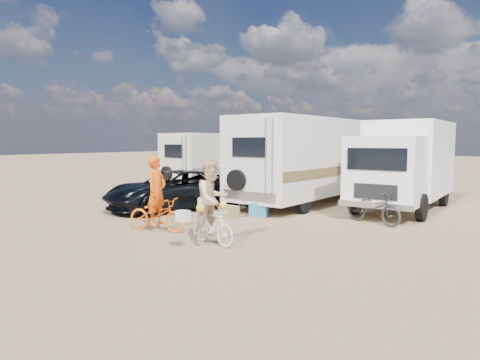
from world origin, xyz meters
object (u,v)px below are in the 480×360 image
Objects in this scene: rv_main at (309,161)px; bike_man at (157,215)px; rv_left at (224,163)px; bike_parked at (374,207)px; dark_suv at (174,190)px; cooler at (259,210)px; box_truck at (403,166)px; bike_woman at (212,226)px; crate at (229,212)px; rider_man at (157,197)px; rider_woman at (212,206)px.

bike_man is (-0.87, -7.38, -1.21)m from rv_main.
rv_left reaches higher than bike_parked.
cooler is at bearing 25.03° from dark_suv.
bike_parked is (0.03, -3.16, -1.10)m from box_truck.
bike_woman is 2.97× the size of crate.
bike_woman is (1.33, -7.65, -1.23)m from rv_main.
rv_left reaches higher than crate.
cooler is at bearing 53.64° from crate.
bike_parked reaches higher than cooler.
box_truck is at bearing 50.95° from dark_suv.
bike_parked is at bearing -4.41° from cooler.
bike_woman is 3.48m from crate.
crate is at bearing -21.15° from bike_man.
rider_man is (2.32, -3.00, 0.24)m from dark_suv.
rv_main is 7.80m from rider_woman.
crate is at bearing -21.15° from rider_man.
rv_main is at bearing 70.00° from dark_suv.
rv_left is 9.22m from bike_man.
box_truck is 3.31× the size of rider_man.
box_truck is 3.34m from bike_parked.
bike_woman is at bearing -106.68° from box_truck.
rider_man is 1.02× the size of rider_woman.
rv_main reaches higher than box_truck.
bike_woman is at bearing -58.99° from crate.
box_truck reaches higher than rider_woman.
rider_woman is at bearing -58.99° from crate.
bike_parked is (4.46, 4.54, -0.45)m from rider_man.
rv_left is 3.27× the size of rider_man.
rv_main is 1.29× the size of box_truck.
bike_man is 0.48m from rider_man.
rv_main is 5.50m from dark_suv.
dark_suv reaches higher than bike_woman.
rv_left is 10.57m from rider_woman.
dark_suv is at bearing 63.88° from rider_woman.
bike_man is (4.11, -8.20, -0.95)m from rv_left.
rv_left is 0.99× the size of box_truck.
box_truck reaches higher than rv_left.
box_truck is at bearing -42.44° from rider_man.
rv_main is at bearing 19.67° from rider_woman.
bike_parked is at bearing -56.97° from rider_man.
bike_parked reaches higher than bike_man.
bike_woman is at bearing -47.09° from rv_left.
crate is (2.73, -0.30, -0.51)m from dark_suv.
dark_suv is 2.70× the size of bike_parked.
bike_woman is (2.20, -0.27, -0.02)m from bike_man.
dark_suv is at bearing -124.28° from rv_main.
rider_man is at bearing 154.51° from bike_parked.
crate is (-4.05, -1.84, -0.30)m from bike_parked.
crate is at bearing -44.33° from rv_left.
rider_woman is at bearing -19.86° from dark_suv.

